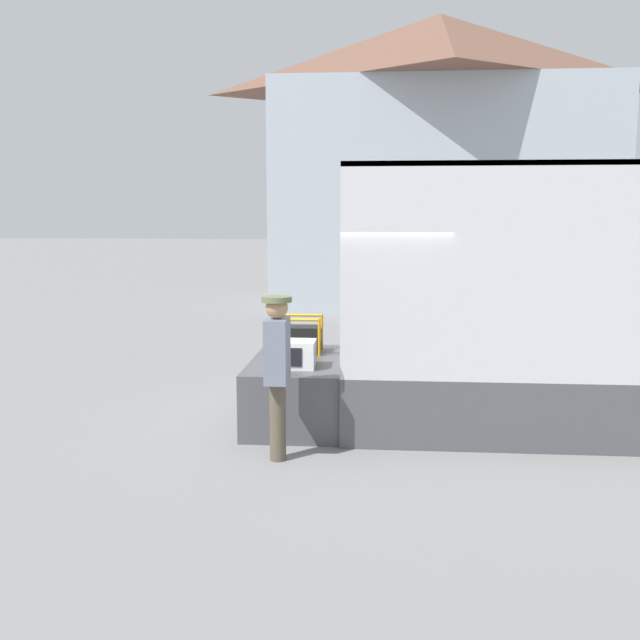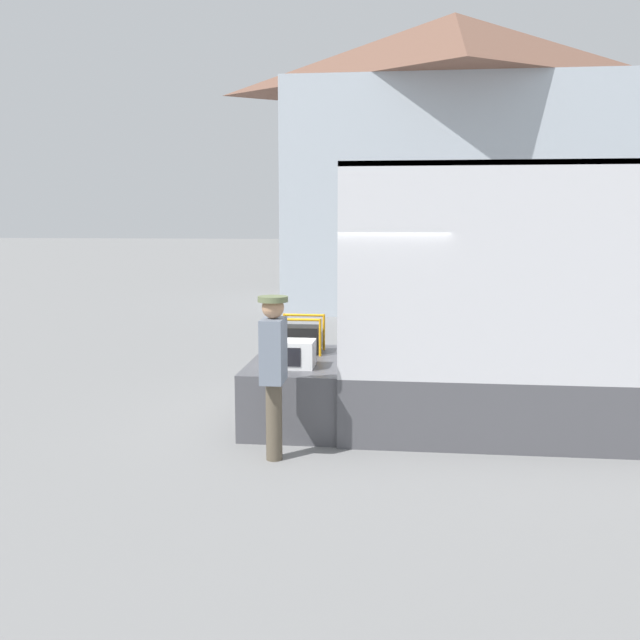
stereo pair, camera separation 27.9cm
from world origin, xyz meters
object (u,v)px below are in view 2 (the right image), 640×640
object	(u,v)px
microwave	(294,354)
worker_person	(273,359)
portable_generator	(303,339)
box_truck	(622,358)

from	to	relation	value
microwave	worker_person	xyz separation A→B (m)	(-0.06, -1.06, 0.14)
portable_generator	worker_person	bearing A→B (deg)	-91.27
microwave	box_truck	bearing A→B (deg)	7.43
portable_generator	worker_person	xyz separation A→B (m)	(-0.05, -2.03, 0.12)
box_truck	microwave	distance (m)	4.10
microwave	portable_generator	bearing A→B (deg)	91.12
microwave	worker_person	distance (m)	1.07
box_truck	microwave	size ratio (longest dim) A/B	11.88
box_truck	portable_generator	world-z (taller)	box_truck
box_truck	portable_generator	xyz separation A→B (m)	(-4.08, 0.44, 0.09)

